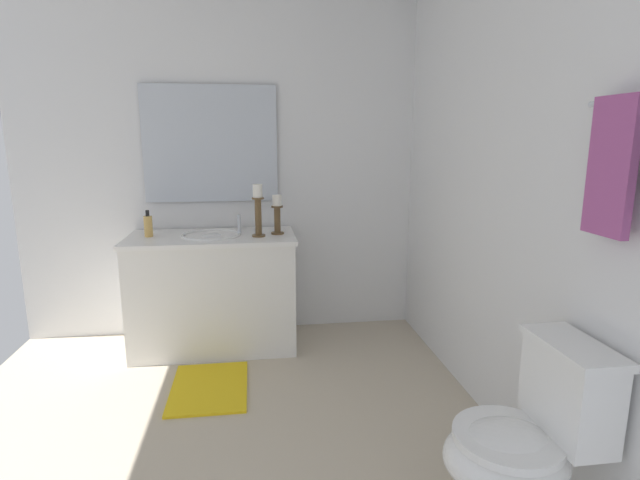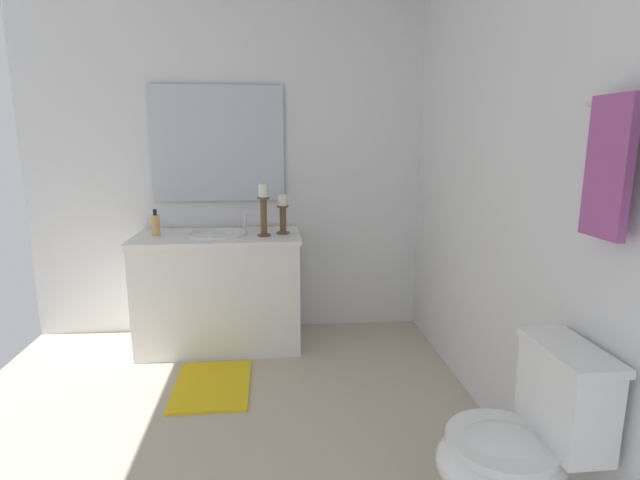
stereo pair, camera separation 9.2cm
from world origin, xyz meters
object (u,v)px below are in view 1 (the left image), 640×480
sink_basin (212,241)px  towel_near_vanity (611,167)px  candle_holder_short (258,209)px  toilet (524,444)px  soap_bottle (148,226)px  mirror (211,144)px  bath_mat (209,387)px  candle_holder_tall (277,214)px  vanity_cabinet (214,292)px

sink_basin → towel_near_vanity: towel_near_vanity is taller
candle_holder_short → toilet: size_ratio=0.47×
towel_near_vanity → soap_bottle: bearing=-135.9°
candle_holder_short → mirror: bearing=-138.2°
candle_holder_short → bath_mat: 1.17m
mirror → candle_holder_tall: bearing=57.5°
sink_basin → towel_near_vanity: bearing=37.2°
vanity_cabinet → soap_bottle: 0.63m
mirror → soap_bottle: size_ratio=5.23×
mirror → candle_holder_short: (0.36, 0.32, -0.42)m
mirror → bath_mat: bearing=-0.0°
sink_basin → candle_holder_short: candle_holder_short is taller
mirror → towel_near_vanity: (2.17, 1.44, -0.05)m
soap_bottle → sink_basin: bearing=87.5°
mirror → candle_holder_tall: (0.29, 0.45, -0.47)m
soap_bottle → bath_mat: (0.64, 0.41, -0.87)m
candle_holder_tall → bath_mat: size_ratio=0.45×
sink_basin → mirror: 0.71m
bath_mat → soap_bottle: bearing=-147.2°
vanity_cabinet → mirror: 1.05m
soap_bottle → towel_near_vanity: (1.91, 1.85, 0.48)m
towel_near_vanity → mirror: bearing=-146.5°
toilet → candle_holder_short: bearing=-153.1°
candle_holder_tall → toilet: 2.11m
sink_basin → bath_mat: size_ratio=0.67×
mirror → candle_holder_short: 0.64m
candle_holder_tall → soap_bottle: bearing=-91.6°
soap_bottle → towel_near_vanity: 2.70m
soap_bottle → toilet: size_ratio=0.24×
candle_holder_tall → toilet: size_ratio=0.36×
vanity_cabinet → toilet: vanity_cabinet is taller
vanity_cabinet → toilet: size_ratio=1.52×
mirror → toilet: 2.70m
candle_holder_short → vanity_cabinet: bearing=-103.6°
vanity_cabinet → mirror: (-0.28, 0.00, 1.01)m
candle_holder_tall → candle_holder_short: candle_holder_short is taller
vanity_cabinet → bath_mat: (0.62, 0.00, -0.39)m
candle_holder_short → sink_basin: bearing=-103.7°
bath_mat → toilet: bearing=44.5°
toilet → bath_mat: 1.80m
towel_near_vanity → vanity_cabinet: bearing=-142.8°
toilet → mirror: bearing=-150.3°
bath_mat → sink_basin: bearing=179.9°
sink_basin → bath_mat: bearing=-0.1°
vanity_cabinet → candle_holder_tall: size_ratio=4.21×
vanity_cabinet → candle_holder_tall: bearing=89.1°
sink_basin → candle_holder_tall: bearing=89.1°
sink_basin → candle_holder_tall: size_ratio=1.49×
mirror → towel_near_vanity: mirror is taller
candle_holder_tall → candle_holder_short: size_ratio=0.77×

